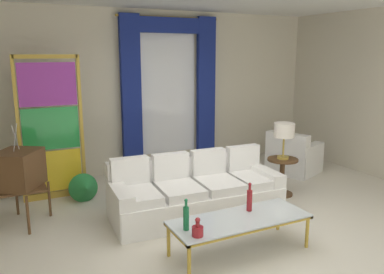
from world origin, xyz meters
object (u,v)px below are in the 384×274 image
object	(u,v)px
stained_glass_divider	(51,131)
peacock_figurine	(85,189)
bottle_blue_decanter	(198,230)
vintage_tv	(18,171)
coffee_table	(240,221)
armchair_white	(293,158)
bottle_amber_squat	(249,199)
round_side_table	(282,173)
couch_white_long	(194,192)
bottle_crystal_tall	(186,217)
table_lamp_brass	(284,132)

from	to	relation	value
stained_glass_divider	peacock_figurine	xyz separation A→B (m)	(0.37, -0.43, -0.84)
bottle_blue_decanter	vintage_tv	size ratio (longest dim) A/B	0.15
coffee_table	armchair_white	distance (m)	3.31
bottle_amber_squat	peacock_figurine	world-z (taller)	bottle_amber_squat
vintage_tv	stained_glass_divider	bearing A→B (deg)	57.36
bottle_blue_decanter	bottle_amber_squat	world-z (taller)	bottle_amber_squat
stained_glass_divider	peacock_figurine	distance (m)	1.01
round_side_table	coffee_table	bearing A→B (deg)	-142.17
couch_white_long	bottle_blue_decanter	distance (m)	1.55
couch_white_long	stained_glass_divider	world-z (taller)	stained_glass_divider
vintage_tv	stained_glass_divider	xyz separation A→B (m)	(0.52, 0.82, 0.33)
coffee_table	bottle_amber_squat	bearing A→B (deg)	31.28
bottle_crystal_tall	table_lamp_brass	world-z (taller)	table_lamp_brass
stained_glass_divider	table_lamp_brass	size ratio (longest dim) A/B	3.86
couch_white_long	round_side_table	xyz separation A→B (m)	(1.58, 0.04, 0.05)
couch_white_long	coffee_table	bearing A→B (deg)	-91.52
peacock_figurine	armchair_white	bearing A→B (deg)	-2.76
coffee_table	armchair_white	bearing A→B (deg)	39.37
table_lamp_brass	coffee_table	bearing A→B (deg)	-142.17
couch_white_long	round_side_table	bearing A→B (deg)	1.46
table_lamp_brass	stained_glass_divider	bearing A→B (deg)	155.81
couch_white_long	vintage_tv	xyz separation A→B (m)	(-2.20, 0.68, 0.42)
stained_glass_divider	bottle_blue_decanter	bearing A→B (deg)	-70.62
couch_white_long	armchair_white	xyz separation A→B (m)	(2.52, 0.89, -0.02)
coffee_table	vintage_tv	size ratio (longest dim) A/B	1.19
bottle_blue_decanter	round_side_table	distance (m)	2.65
couch_white_long	peacock_figurine	size ratio (longest dim) A/B	3.98
table_lamp_brass	bottle_blue_decanter	bearing A→B (deg)	-147.35
bottle_crystal_tall	round_side_table	xyz separation A→B (m)	(2.28, 1.25, -0.20)
bottle_blue_decanter	stained_glass_divider	distance (m)	3.12
couch_white_long	bottle_amber_squat	xyz separation A→B (m)	(0.18, -1.08, 0.25)
bottle_amber_squat	vintage_tv	size ratio (longest dim) A/B	0.26
vintage_tv	round_side_table	xyz separation A→B (m)	(3.77, -0.64, -0.37)
bottle_blue_decanter	table_lamp_brass	distance (m)	2.71
couch_white_long	bottle_crystal_tall	size ratio (longest dim) A/B	6.93
couch_white_long	bottle_crystal_tall	xyz separation A→B (m)	(-0.70, -1.21, 0.25)
bottle_amber_squat	armchair_white	bearing A→B (deg)	40.03
coffee_table	vintage_tv	xyz separation A→B (m)	(-2.16, 1.89, 0.35)
round_side_table	peacock_figurine	bearing A→B (deg)	160.29
coffee_table	bottle_crystal_tall	xyz separation A→B (m)	(-0.67, -0.00, 0.17)
round_side_table	bottle_blue_decanter	bearing A→B (deg)	-147.35
vintage_tv	table_lamp_brass	size ratio (longest dim) A/B	2.36
bottle_crystal_tall	peacock_figurine	distance (m)	2.39
couch_white_long	vintage_tv	bearing A→B (deg)	162.70
bottle_blue_decanter	bottle_amber_squat	size ratio (longest dim) A/B	0.58
couch_white_long	stained_glass_divider	distance (m)	2.37
coffee_table	bottle_amber_squat	distance (m)	0.30
bottle_crystal_tall	peacock_figurine	bearing A→B (deg)	104.91
coffee_table	bottle_amber_squat	xyz separation A→B (m)	(0.21, 0.13, 0.17)
bottle_crystal_tall	coffee_table	bearing A→B (deg)	0.22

